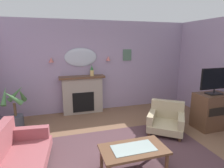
# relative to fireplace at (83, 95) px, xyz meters

# --- Properties ---
(floor) EXTENTS (6.92, 6.94, 0.10)m
(floor) POSITION_rel_fireplace_xyz_m (0.56, -2.80, -0.62)
(floor) COLOR brown
(floor) RESTS_ON ground
(wall_back) EXTENTS (6.92, 0.10, 2.80)m
(wall_back) POSITION_rel_fireplace_xyz_m (0.56, 0.22, 0.83)
(wall_back) COLOR #9E8CA8
(wall_back) RESTS_ON ground
(patterned_rug) EXTENTS (3.20, 2.40, 0.01)m
(patterned_rug) POSITION_rel_fireplace_xyz_m (0.56, -2.60, -0.56)
(patterned_rug) COLOR #4C3338
(patterned_rug) RESTS_ON ground
(fireplace) EXTENTS (1.36, 0.36, 1.16)m
(fireplace) POSITION_rel_fireplace_xyz_m (0.00, 0.00, 0.00)
(fireplace) COLOR gray
(fireplace) RESTS_ON ground
(mantel_vase_left) EXTENTS (0.12, 0.12, 0.33)m
(mantel_vase_left) POSITION_rel_fireplace_xyz_m (0.30, -0.03, 0.74)
(mantel_vase_left) COLOR tan
(mantel_vase_left) RESTS_ON fireplace
(wall_mirror) EXTENTS (0.96, 0.06, 0.56)m
(wall_mirror) POSITION_rel_fireplace_xyz_m (-0.00, 0.14, 1.14)
(wall_mirror) COLOR #B2BCC6
(wall_sconce_left) EXTENTS (0.14, 0.14, 0.14)m
(wall_sconce_left) POSITION_rel_fireplace_xyz_m (-0.85, 0.09, 1.09)
(wall_sconce_left) COLOR #D17066
(wall_sconce_right) EXTENTS (0.14, 0.14, 0.14)m
(wall_sconce_right) POSITION_rel_fireplace_xyz_m (0.85, 0.09, 1.09)
(wall_sconce_right) COLOR #D17066
(framed_picture) EXTENTS (0.28, 0.03, 0.36)m
(framed_picture) POSITION_rel_fireplace_xyz_m (1.50, 0.15, 1.18)
(framed_picture) COLOR #4C6B56
(coffee_table) EXTENTS (1.10, 0.60, 0.45)m
(coffee_table) POSITION_rel_fireplace_xyz_m (0.43, -2.97, -0.19)
(coffee_table) COLOR brown
(coffee_table) RESTS_ON ground
(floral_couch) EXTENTS (1.04, 1.79, 0.76)m
(floral_couch) POSITION_rel_fireplace_xyz_m (-1.51, -2.59, -0.25)
(floral_couch) COLOR #934C51
(floral_couch) RESTS_ON ground
(armchair_near_fireplace) EXTENTS (1.13, 1.14, 0.71)m
(armchair_near_fireplace) POSITION_rel_fireplace_xyz_m (1.79, -1.82, -0.27)
(armchair_near_fireplace) COLOR tan
(armchair_near_fireplace) RESTS_ON ground
(tv_cabinet) EXTENTS (0.80, 0.57, 0.90)m
(tv_cabinet) POSITION_rel_fireplace_xyz_m (2.97, -1.98, -0.12)
(tv_cabinet) COLOR brown
(tv_cabinet) RESTS_ON ground
(tv_flatscreen) EXTENTS (0.84, 0.24, 0.65)m
(tv_flatscreen) POSITION_rel_fireplace_xyz_m (2.97, -2.00, 0.68)
(tv_flatscreen) COLOR black
(tv_flatscreen) RESTS_ON tv_cabinet
(potted_plant_corner_palm) EXTENTS (0.56, 0.59, 1.09)m
(potted_plant_corner_palm) POSITION_rel_fireplace_xyz_m (-1.79, -0.53, -0.08)
(potted_plant_corner_palm) COLOR #474C56
(potted_plant_corner_palm) RESTS_ON ground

